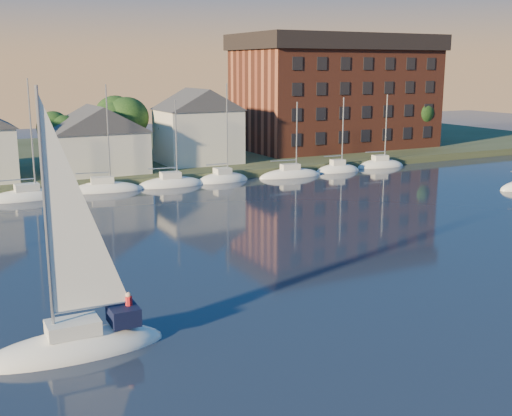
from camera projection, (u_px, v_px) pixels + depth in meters
ground at (511, 350)px, 31.56m from camera, size 260.00×260.00×0.00m
shoreline_land at (109, 159)px, 96.45m from camera, size 160.00×50.00×2.00m
wooden_dock at (160, 183)px, 76.55m from camera, size 120.00×3.00×1.00m
clubhouse_centre at (97, 139)px, 77.05m from camera, size 11.55×8.40×8.08m
clubhouse_east at (198, 125)px, 84.92m from camera, size 10.50×8.40×9.80m
condo_block at (336, 91)px, 101.00m from camera, size 31.00×17.00×17.40m
tree_line at (145, 116)px, 85.41m from camera, size 93.40×5.40×8.90m
moored_fleet at (135, 189)px, 72.13m from camera, size 79.50×2.40×12.05m
hero_sailboat at (77, 340)px, 31.25m from camera, size 8.97×3.00×13.96m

